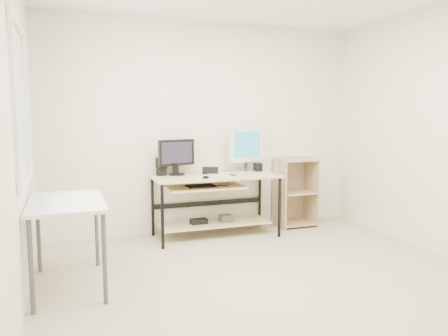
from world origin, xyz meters
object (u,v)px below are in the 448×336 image
desk (214,192)px  shelf_unit (294,192)px  black_monitor (177,155)px  audio_controller (175,169)px  white_imac (247,146)px  side_table (67,210)px

desk → shelf_unit: shelf_unit is taller
black_monitor → audio_controller: 0.17m
black_monitor → white_imac: size_ratio=0.81×
white_imac → audio_controller: (-0.94, -0.07, -0.25)m
audio_controller → shelf_unit: bearing=13.7°
audio_controller → black_monitor: bearing=67.1°
side_table → shelf_unit: size_ratio=1.11×
black_monitor → white_imac: bearing=-13.8°
desk → black_monitor: bearing=160.9°
desk → shelf_unit: 1.19m
side_table → audio_controller: bearing=43.8°
audio_controller → desk: bearing=-2.0°
side_table → black_monitor: 1.76m
shelf_unit → audio_controller: bearing=-178.1°
shelf_unit → audio_controller: size_ratio=6.04×
desk → shelf_unit: bearing=7.8°
white_imac → audio_controller: 0.97m
side_table → audio_controller: (1.22, 1.17, 0.15)m
shelf_unit → black_monitor: size_ratio=1.97×
side_table → shelf_unit: bearing=23.3°
side_table → shelf_unit: (2.83, 1.22, -0.22)m
desk → shelf_unit: size_ratio=1.67×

